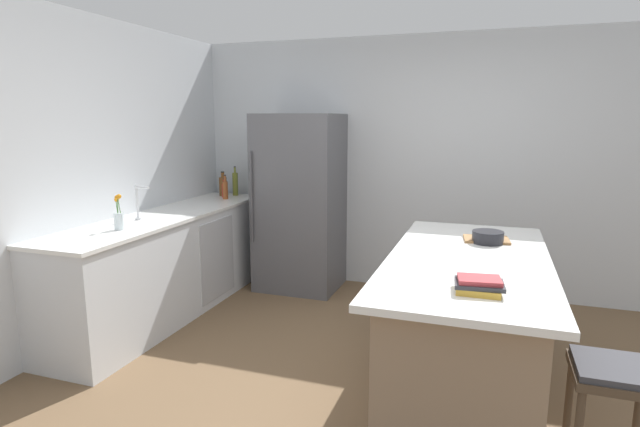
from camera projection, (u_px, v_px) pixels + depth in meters
ground_plane at (370, 392)px, 3.33m from camera, size 7.20×7.20×0.00m
wall_rear at (424, 166)px, 5.18m from camera, size 6.00×0.10×2.60m
wall_left at (62, 182)px, 3.87m from camera, size 0.10×6.00×2.60m
counter_run_left at (169, 264)px, 4.63m from camera, size 0.65×2.68×0.93m
kitchen_island at (465, 325)px, 3.24m from camera, size 0.97×2.08×0.92m
refrigerator at (300, 203)px, 5.27m from camera, size 0.83×0.73×1.83m
bar_stool at (613, 391)px, 2.29m from camera, size 0.36×0.36×0.69m
sink_faucet at (139, 202)px, 4.25m from camera, size 0.15×0.05×0.30m
flower_vase at (119, 218)px, 3.88m from camera, size 0.08×0.08×0.28m
olive_oil_bottle at (235, 184)px, 5.64m from camera, size 0.06×0.06×0.33m
whiskey_bottle at (223, 186)px, 5.60m from camera, size 0.08×0.08×0.27m
hot_sauce_bottle at (224, 190)px, 5.50m from camera, size 0.05×0.05×0.21m
vinegar_bottle at (225, 189)px, 5.38m from camera, size 0.06×0.06×0.26m
cookbook_stack at (479, 285)px, 2.52m from camera, size 0.25×0.20×0.08m
mixing_bowl at (488, 237)px, 3.52m from camera, size 0.21×0.21×0.08m
cutting_board at (486, 239)px, 3.59m from camera, size 0.33×0.25×0.02m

